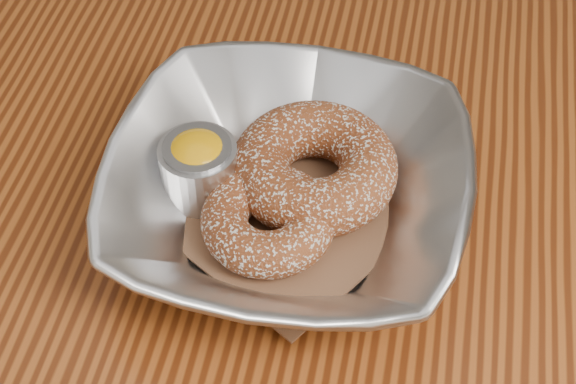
% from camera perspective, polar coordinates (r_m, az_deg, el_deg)
% --- Properties ---
extents(table, '(1.20, 0.80, 0.75)m').
position_cam_1_polar(table, '(0.73, 2.53, -2.37)').
color(table, brown).
rests_on(table, ground_plane).
extents(serving_bowl, '(0.24, 0.24, 0.06)m').
position_cam_1_polar(serving_bowl, '(0.58, -0.00, -0.04)').
color(serving_bowl, silver).
rests_on(serving_bowl, table).
extents(parchment, '(0.20, 0.20, 0.00)m').
position_cam_1_polar(parchment, '(0.60, -0.00, -1.32)').
color(parchment, brown).
rests_on(parchment, table).
extents(donut_back, '(0.14, 0.14, 0.04)m').
position_cam_1_polar(donut_back, '(0.60, 1.71, 1.62)').
color(donut_back, brown).
rests_on(donut_back, parchment).
extents(donut_front, '(0.12, 0.12, 0.03)m').
position_cam_1_polar(donut_front, '(0.57, -1.29, -1.83)').
color(donut_front, brown).
rests_on(donut_front, parchment).
extents(ramekin, '(0.05, 0.05, 0.05)m').
position_cam_1_polar(ramekin, '(0.60, -5.79, 1.66)').
color(ramekin, silver).
rests_on(ramekin, table).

